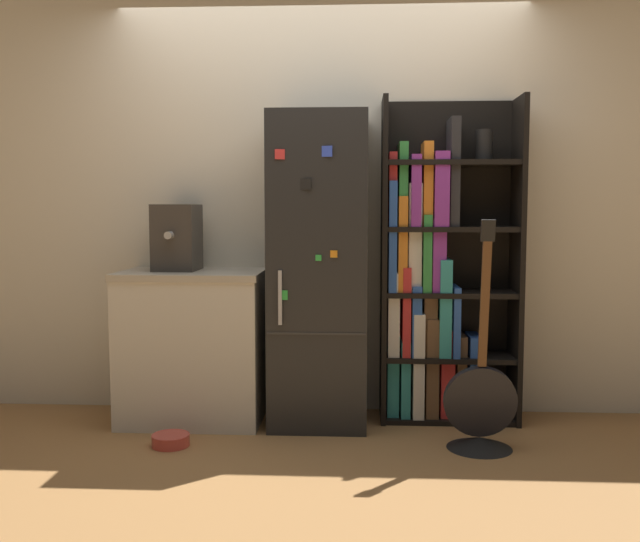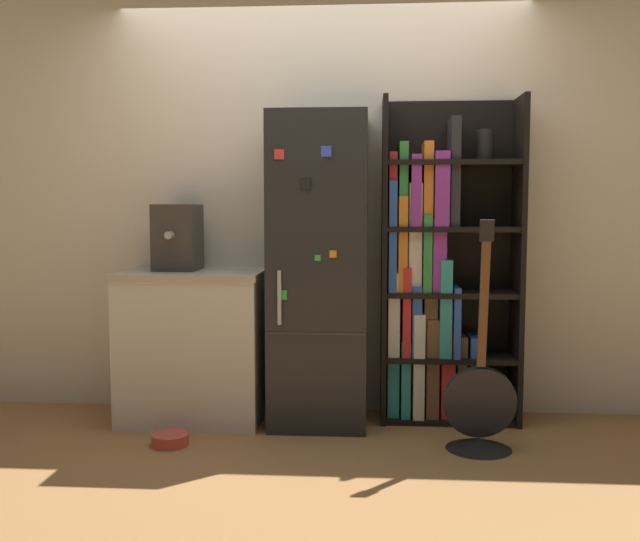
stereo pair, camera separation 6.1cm
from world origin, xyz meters
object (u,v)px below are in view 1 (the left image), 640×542
(refrigerator, at_px, (319,271))
(guitar, at_px, (480,417))
(pet_bowl, at_px, (171,439))
(espresso_machine, at_px, (177,237))
(bookshelf, at_px, (434,280))

(refrigerator, relative_size, guitar, 1.49)
(guitar, relative_size, pet_bowl, 5.99)
(guitar, distance_m, pet_bowl, 1.65)
(refrigerator, height_order, espresso_machine, refrigerator)
(refrigerator, xyz_separation_m, espresso_machine, (-0.85, 0.04, 0.19))
(refrigerator, bearing_deg, pet_bowl, -147.96)
(bookshelf, relative_size, espresso_machine, 4.88)
(espresso_machine, height_order, pet_bowl, espresso_machine)
(bookshelf, height_order, guitar, bookshelf)
(bookshelf, distance_m, pet_bowl, 1.77)
(refrigerator, bearing_deg, guitar, -26.08)
(refrigerator, relative_size, bookshelf, 0.95)
(refrigerator, bearing_deg, bookshelf, 10.45)
(bookshelf, bearing_deg, guitar, -70.91)
(espresso_machine, xyz_separation_m, pet_bowl, (0.08, -0.53, -1.06))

